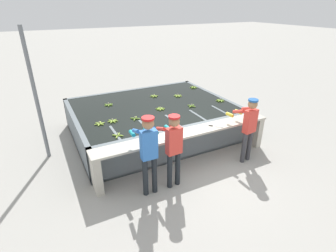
% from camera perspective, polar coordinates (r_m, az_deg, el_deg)
% --- Properties ---
extents(ground_plane, '(80.00, 80.00, 0.00)m').
position_cam_1_polar(ground_plane, '(6.39, 5.08, -9.28)').
color(ground_plane, '#A3A099').
rests_on(ground_plane, ground).
extents(wash_tank, '(4.54, 3.54, 0.90)m').
position_cam_1_polar(wash_tank, '(7.87, -3.27, 1.48)').
color(wash_tank, slate).
rests_on(wash_tank, ground).
extents(work_ledge, '(4.54, 0.45, 0.90)m').
position_cam_1_polar(work_ledge, '(6.21, 4.21, -3.39)').
color(work_ledge, '#B7B2A3').
rests_on(work_ledge, ground).
extents(worker_0, '(0.41, 0.72, 1.72)m').
position_cam_1_polar(worker_0, '(5.10, -4.30, -4.87)').
color(worker_0, '#1E2328').
rests_on(worker_0, ground).
extents(worker_1, '(0.44, 0.73, 1.65)m').
position_cam_1_polar(worker_1, '(5.34, 1.11, -4.05)').
color(worker_1, '#1E2328').
rests_on(worker_1, ground).
extents(worker_2, '(0.47, 0.74, 1.63)m').
position_cam_1_polar(worker_2, '(6.51, 17.13, 0.30)').
color(worker_2, '#38383D').
rests_on(worker_2, ground).
extents(banana_bunch_floating_0, '(0.27, 0.28, 0.08)m').
position_cam_1_polar(banana_bunch_floating_0, '(9.36, 5.58, 8.37)').
color(banana_bunch_floating_0, '#7FAD33').
rests_on(banana_bunch_floating_0, wash_tank).
extents(banana_bunch_floating_1, '(0.27, 0.28, 0.08)m').
position_cam_1_polar(banana_bunch_floating_1, '(6.75, -11.96, 1.10)').
color(banana_bunch_floating_1, '#93BC3D').
rests_on(banana_bunch_floating_1, wash_tank).
extents(banana_bunch_floating_2, '(0.25, 0.25, 0.08)m').
position_cam_1_polar(banana_bunch_floating_2, '(5.99, -10.88, -2.01)').
color(banana_bunch_floating_2, '#93BC3D').
rests_on(banana_bunch_floating_2, wash_tank).
extents(banana_bunch_floating_3, '(0.27, 0.27, 0.08)m').
position_cam_1_polar(banana_bunch_floating_3, '(7.61, 5.16, 4.38)').
color(banana_bunch_floating_3, '#75A333').
rests_on(banana_bunch_floating_3, wash_tank).
extents(banana_bunch_floating_4, '(0.28, 0.28, 0.08)m').
position_cam_1_polar(banana_bunch_floating_4, '(8.45, 2.17, 6.61)').
color(banana_bunch_floating_4, '#93BC3D').
rests_on(banana_bunch_floating_4, wash_tank).
extents(banana_bunch_floating_5, '(0.28, 0.27, 0.08)m').
position_cam_1_polar(banana_bunch_floating_5, '(6.67, -14.69, 0.50)').
color(banana_bunch_floating_5, '#9EC642').
rests_on(banana_bunch_floating_5, wash_tank).
extents(banana_bunch_floating_6, '(0.25, 0.25, 0.08)m').
position_cam_1_polar(banana_bunch_floating_6, '(6.80, -7.14, 1.66)').
color(banana_bunch_floating_6, '#75A333').
rests_on(banana_bunch_floating_6, wash_tank).
extents(banana_bunch_floating_7, '(0.28, 0.28, 0.08)m').
position_cam_1_polar(banana_bunch_floating_7, '(7.37, -1.70, 3.76)').
color(banana_bunch_floating_7, '#8CB738').
rests_on(banana_bunch_floating_7, wash_tank).
extents(banana_bunch_floating_8, '(0.28, 0.28, 0.08)m').
position_cam_1_polar(banana_bunch_floating_8, '(7.87, -12.83, 4.55)').
color(banana_bunch_floating_8, '#75A333').
rests_on(banana_bunch_floating_8, wash_tank).
extents(banana_bunch_floating_9, '(0.27, 0.28, 0.08)m').
position_cam_1_polar(banana_bunch_floating_9, '(8.17, 11.28, 5.47)').
color(banana_bunch_floating_9, '#7FAD33').
rests_on(banana_bunch_floating_9, wash_tank).
extents(banana_bunch_floating_10, '(0.28, 0.27, 0.08)m').
position_cam_1_polar(banana_bunch_floating_10, '(8.43, -3.07, 6.55)').
color(banana_bunch_floating_10, '#93BC3D').
rests_on(banana_bunch_floating_10, wash_tank).
extents(knife_0, '(0.27, 0.27, 0.02)m').
position_cam_1_polar(knife_0, '(6.44, 9.90, 0.00)').
color(knife_0, silver).
rests_on(knife_0, work_ledge).
extents(support_post_left, '(0.09, 0.09, 3.20)m').
position_cam_1_polar(support_post_left, '(6.90, -26.80, 5.56)').
color(support_post_left, slate).
rests_on(support_post_left, ground).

